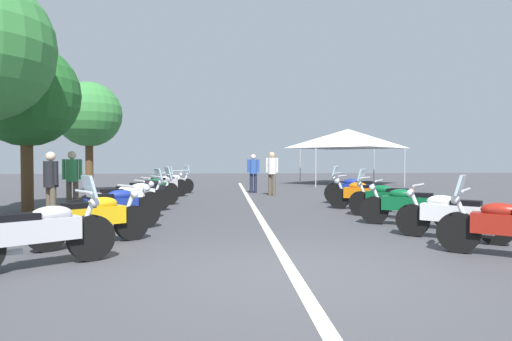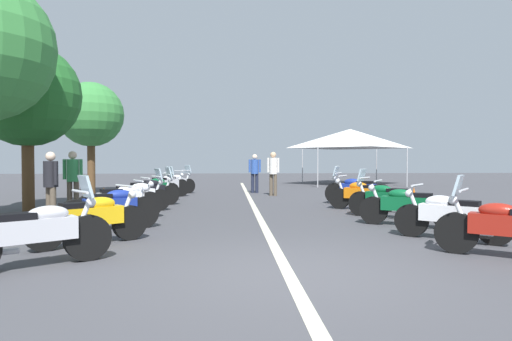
% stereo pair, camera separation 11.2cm
% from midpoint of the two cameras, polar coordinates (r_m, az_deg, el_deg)
% --- Properties ---
extents(ground_plane, '(80.00, 80.00, 0.00)m').
position_cam_midpoint_polar(ground_plane, '(5.65, 4.27, -13.26)').
color(ground_plane, '#424247').
extents(lane_centre_stripe, '(27.57, 0.16, 0.01)m').
position_cam_midpoint_polar(lane_centre_stripe, '(12.86, -0.47, -4.96)').
color(lane_centre_stripe, beige).
rests_on(lane_centre_stripe, ground_plane).
extents(motorcycle_left_row_0, '(1.32, 1.73, 1.22)m').
position_cam_midpoint_polar(motorcycle_left_row_0, '(6.45, -26.97, -7.31)').
color(motorcycle_left_row_0, black).
rests_on(motorcycle_left_row_0, ground_plane).
extents(motorcycle_left_row_1, '(1.40, 1.69, 0.99)m').
position_cam_midpoint_polar(motorcycle_left_row_1, '(7.80, -21.02, -5.91)').
color(motorcycle_left_row_1, black).
rests_on(motorcycle_left_row_1, ground_plane).
extents(motorcycle_left_row_2, '(1.10, 1.83, 1.01)m').
position_cam_midpoint_polar(motorcycle_left_row_2, '(9.26, -18.69, -4.67)').
color(motorcycle_left_row_2, black).
rests_on(motorcycle_left_row_2, ground_plane).
extents(motorcycle_left_row_3, '(1.14, 1.85, 1.00)m').
position_cam_midpoint_polar(motorcycle_left_row_3, '(10.89, -17.49, -3.78)').
color(motorcycle_left_row_3, black).
rests_on(motorcycle_left_row_3, ground_plane).
extents(motorcycle_left_row_4, '(1.17, 1.82, 1.19)m').
position_cam_midpoint_polar(motorcycle_left_row_4, '(12.28, -15.83, -3.19)').
color(motorcycle_left_row_4, black).
rests_on(motorcycle_left_row_4, ground_plane).
extents(motorcycle_left_row_5, '(1.12, 1.93, 1.20)m').
position_cam_midpoint_polar(motorcycle_left_row_5, '(13.87, -14.39, -2.64)').
color(motorcycle_left_row_5, black).
rests_on(motorcycle_left_row_5, ground_plane).
extents(motorcycle_left_row_6, '(1.33, 1.67, 1.20)m').
position_cam_midpoint_polar(motorcycle_left_row_6, '(15.22, -13.61, -2.27)').
color(motorcycle_left_row_6, black).
rests_on(motorcycle_left_row_6, ground_plane).
extents(motorcycle_left_row_7, '(1.46, 1.74, 1.02)m').
position_cam_midpoint_polar(motorcycle_left_row_7, '(16.80, -12.22, -1.90)').
color(motorcycle_left_row_7, black).
rests_on(motorcycle_left_row_7, ground_plane).
extents(motorcycle_left_row_8, '(1.46, 1.69, 1.20)m').
position_cam_midpoint_polar(motorcycle_left_row_8, '(18.33, -11.05, -1.63)').
color(motorcycle_left_row_8, black).
rests_on(motorcycle_left_row_8, ground_plane).
extents(motorcycle_right_row_0, '(1.42, 1.73, 1.20)m').
position_cam_midpoint_polar(motorcycle_right_row_0, '(7.29, 30.18, -6.41)').
color(motorcycle_right_row_0, black).
rests_on(motorcycle_right_row_0, ground_plane).
extents(motorcycle_right_row_1, '(1.41, 1.60, 0.98)m').
position_cam_midpoint_polar(motorcycle_right_row_1, '(8.47, 23.93, -5.39)').
color(motorcycle_right_row_1, black).
rests_on(motorcycle_right_row_1, ground_plane).
extents(motorcycle_right_row_2, '(1.26, 1.87, 0.99)m').
position_cam_midpoint_polar(motorcycle_right_row_2, '(9.89, 19.12, -4.36)').
color(motorcycle_right_row_2, black).
rests_on(motorcycle_right_row_2, ground_plane).
extents(motorcycle_right_row_3, '(1.42, 1.67, 1.20)m').
position_cam_midpoint_polar(motorcycle_right_row_3, '(11.16, 16.60, -3.62)').
color(motorcycle_right_row_3, black).
rests_on(motorcycle_right_row_3, ground_plane).
extents(motorcycle_right_row_4, '(1.31, 1.80, 0.98)m').
position_cam_midpoint_polar(motorcycle_right_row_4, '(12.69, 13.68, -3.07)').
color(motorcycle_right_row_4, black).
rests_on(motorcycle_right_row_4, ground_plane).
extents(motorcycle_right_row_5, '(1.21, 1.92, 1.23)m').
position_cam_midpoint_polar(motorcycle_right_row_5, '(14.22, 12.80, -2.46)').
color(motorcycle_right_row_5, black).
rests_on(motorcycle_right_row_5, ground_plane).
extents(traffic_cone_0, '(0.36, 0.36, 0.61)m').
position_cam_midpoint_polar(traffic_cone_0, '(13.83, 19.71, -3.39)').
color(traffic_cone_0, orange).
rests_on(traffic_cone_0, ground_plane).
extents(traffic_cone_2, '(0.36, 0.36, 0.61)m').
position_cam_midpoint_polar(traffic_cone_2, '(13.51, -19.67, -3.51)').
color(traffic_cone_2, orange).
rests_on(traffic_cone_2, ground_plane).
extents(bystander_0, '(0.32, 0.53, 1.67)m').
position_cam_midpoint_polar(bystander_0, '(13.04, -23.23, -0.69)').
color(bystander_0, brown).
rests_on(bystander_0, ground_plane).
extents(bystander_1, '(0.38, 0.42, 1.62)m').
position_cam_midpoint_polar(bystander_1, '(11.07, -25.61, -1.25)').
color(bystander_1, brown).
rests_on(bystander_1, ground_plane).
extents(bystander_2, '(0.32, 0.47, 1.74)m').
position_cam_midpoint_polar(bystander_2, '(17.24, 1.93, 0.07)').
color(bystander_2, brown).
rests_on(bystander_2, ground_plane).
extents(bystander_3, '(0.32, 0.53, 1.67)m').
position_cam_midpoint_polar(bystander_3, '(18.69, -0.53, 0.02)').
color(bystander_3, '#1E2338').
rests_on(bystander_3, ground_plane).
extents(roadside_tree_0, '(2.71, 2.71, 4.70)m').
position_cam_midpoint_polar(roadside_tree_0, '(19.69, -21.26, 6.82)').
color(roadside_tree_0, brown).
rests_on(roadside_tree_0, ground_plane).
extents(roadside_tree_1, '(2.86, 2.86, 4.66)m').
position_cam_midpoint_polar(roadside_tree_1, '(13.71, -28.17, 8.71)').
color(roadside_tree_1, brown).
rests_on(roadside_tree_1, ground_plane).
extents(event_tent, '(5.27, 5.27, 3.20)m').
position_cam_midpoint_polar(event_tent, '(25.61, 11.87, 4.11)').
color(event_tent, white).
rests_on(event_tent, ground_plane).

